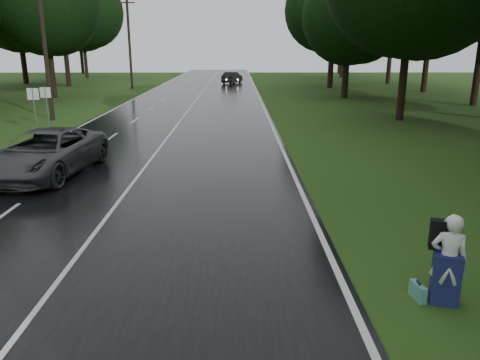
% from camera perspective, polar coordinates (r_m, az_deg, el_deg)
% --- Properties ---
extents(ground, '(160.00, 160.00, 0.00)m').
position_cam_1_polar(ground, '(11.73, -18.77, -8.12)').
color(ground, '#264614').
rests_on(ground, ground).
extents(road, '(12.00, 140.00, 0.04)m').
position_cam_1_polar(road, '(30.70, -7.32, 7.33)').
color(road, black).
rests_on(road, ground).
extents(lane_center, '(0.12, 140.00, 0.01)m').
position_cam_1_polar(lane_center, '(30.70, -7.32, 7.37)').
color(lane_center, silver).
rests_on(lane_center, road).
extents(grey_car, '(3.44, 6.27, 1.66)m').
position_cam_1_polar(grey_car, '(18.58, -22.90, 3.12)').
color(grey_car, '#484A4D').
rests_on(grey_car, road).
extents(far_car, '(2.83, 4.68, 1.46)m').
position_cam_1_polar(far_car, '(62.30, -0.97, 12.55)').
color(far_car, black).
rests_on(far_car, road).
extents(hitchhiker, '(0.74, 0.70, 1.78)m').
position_cam_1_polar(hitchhiker, '(9.43, 24.26, -9.29)').
color(hitchhiker, silver).
rests_on(hitchhiker, ground).
extents(suitcase, '(0.20, 0.46, 0.32)m').
position_cam_1_polar(suitcase, '(9.66, 21.12, -12.74)').
color(suitcase, teal).
rests_on(suitcase, ground).
extents(utility_pole_mid, '(1.80, 0.28, 10.49)m').
position_cam_1_polar(utility_pole_mid, '(33.13, -22.12, 6.88)').
color(utility_pole_mid, black).
rests_on(utility_pole_mid, ground).
extents(utility_pole_far, '(1.80, 0.28, 10.43)m').
position_cam_1_polar(utility_pole_far, '(56.12, -13.17, 10.96)').
color(utility_pole_far, black).
rests_on(utility_pole_far, ground).
extents(road_sign_a, '(0.61, 0.10, 2.55)m').
position_cam_1_polar(road_sign_a, '(27.57, -23.71, 5.06)').
color(road_sign_a, white).
rests_on(road_sign_a, ground).
extents(road_sign_b, '(0.59, 0.10, 2.47)m').
position_cam_1_polar(road_sign_b, '(29.06, -22.48, 5.70)').
color(road_sign_b, white).
rests_on(road_sign_b, ground).
extents(tree_left_e, '(9.57, 9.57, 14.95)m').
position_cam_1_polar(tree_left_e, '(47.87, -21.94, 9.41)').
color(tree_left_e, black).
rests_on(tree_left_e, ground).
extents(tree_left_f, '(9.16, 9.16, 14.32)m').
position_cam_1_polar(tree_left_f, '(61.54, -20.38, 10.81)').
color(tree_left_f, black).
rests_on(tree_left_f, ground).
extents(tree_right_d, '(9.87, 9.87, 15.43)m').
position_cam_1_polar(tree_right_d, '(32.54, 19.09, 7.04)').
color(tree_right_d, black).
rests_on(tree_right_d, ground).
extents(tree_right_e, '(7.78, 7.78, 12.16)m').
position_cam_1_polar(tree_right_e, '(45.56, 12.75, 9.88)').
color(tree_right_e, black).
rests_on(tree_right_e, ground).
extents(tree_right_f, '(9.87, 9.87, 15.42)m').
position_cam_1_polar(tree_right_f, '(57.04, 11.04, 11.16)').
color(tree_right_f, black).
rests_on(tree_right_f, ground).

